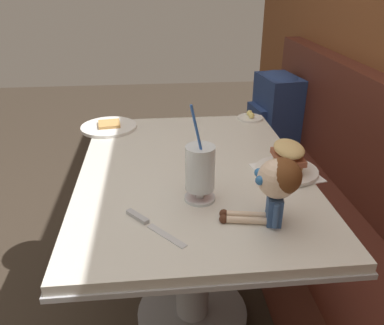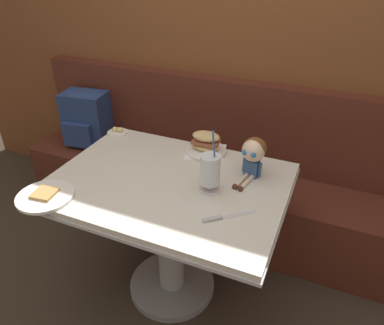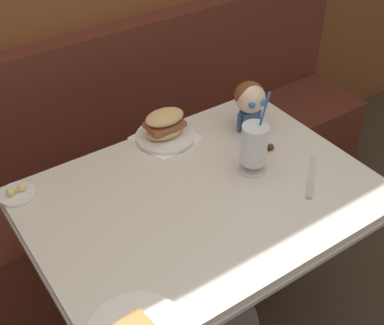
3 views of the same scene
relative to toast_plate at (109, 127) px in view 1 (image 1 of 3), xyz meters
The scene contains 10 objects.
ground_plane 0.88m from the toast_plate, 19.74° to the left, with size 8.00×8.00×0.00m, color #382D23.
booth_bench 1.14m from the toast_plate, 65.67° to the left, with size 2.60×0.48×1.00m.
diner_table 0.59m from the toast_plate, 37.64° to the left, with size 1.11×0.81×0.74m.
toast_plate is the anchor object (origin of this frame).
milkshake_glass 0.74m from the toast_plate, 27.71° to the left, with size 0.10×0.10×0.31m.
sandwich_plate 0.83m from the toast_plate, 53.00° to the left, with size 0.24×0.24×0.12m.
butter_saucer 0.67m from the toast_plate, 95.24° to the left, with size 0.12×0.12×0.04m.
butter_knife 0.78m from the toast_plate, 12.65° to the left, with size 0.19×0.17×0.01m.
seated_doll 0.96m from the toast_plate, 34.05° to the left, with size 0.13×0.23×0.20m.
backpack 1.08m from the toast_plate, 118.81° to the left, with size 0.33×0.28×0.41m.
Camera 1 is at (1.24, 0.06, 1.38)m, focal length 36.45 mm.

